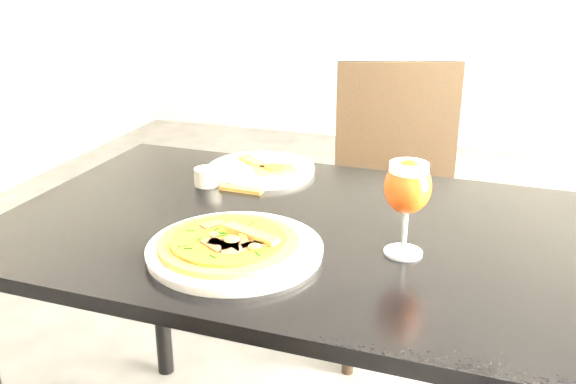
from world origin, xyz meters
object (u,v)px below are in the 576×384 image
(dining_table, at_px, (286,260))
(chair_far, at_px, (399,196))
(pizza, at_px, (229,242))
(beer_glass, at_px, (408,188))

(dining_table, relative_size, chair_far, 1.29)
(chair_far, xyz_separation_m, pizza, (-0.17, -1.00, 0.26))
(chair_far, relative_size, beer_glass, 5.09)
(chair_far, relative_size, pizza, 3.55)
(chair_far, bearing_deg, pizza, -118.10)
(chair_far, bearing_deg, beer_glass, -99.46)
(pizza, bearing_deg, chair_far, 80.32)
(pizza, relative_size, beer_glass, 1.43)
(dining_table, height_order, beer_glass, beer_glass)
(pizza, distance_m, beer_glass, 0.35)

